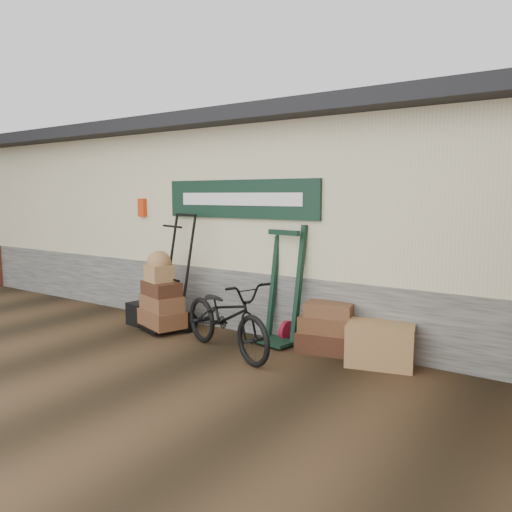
% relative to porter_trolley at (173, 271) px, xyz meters
% --- Properties ---
extents(ground, '(80.00, 80.00, 0.00)m').
position_rel_porter_trolley_xyz_m(ground, '(1.22, -0.54, -0.88)').
color(ground, black).
rests_on(ground, ground).
extents(station_building, '(14.40, 4.10, 3.20)m').
position_rel_porter_trolley_xyz_m(station_building, '(1.21, 2.20, 0.73)').
color(station_building, '#4C4C47').
rests_on(station_building, ground).
extents(porter_trolley, '(1.05, 0.91, 1.77)m').
position_rel_porter_trolley_xyz_m(porter_trolley, '(0.00, 0.00, 0.00)').
color(porter_trolley, black).
rests_on(porter_trolley, ground).
extents(green_barrow, '(0.66, 0.59, 1.61)m').
position_rel_porter_trolley_xyz_m(green_barrow, '(1.73, 0.31, -0.08)').
color(green_barrow, black).
rests_on(green_barrow, ground).
extents(suitcase_stack, '(0.82, 0.60, 0.66)m').
position_rel_porter_trolley_xyz_m(suitcase_stack, '(2.39, 0.31, -0.56)').
color(suitcase_stack, '#341D10').
rests_on(suitcase_stack, ground).
extents(wicker_hamper, '(0.87, 0.68, 0.50)m').
position_rel_porter_trolley_xyz_m(wicker_hamper, '(3.15, 0.20, -0.63)').
color(wicker_hamper, olive).
rests_on(wicker_hamper, ground).
extents(black_trunk, '(0.39, 0.35, 0.35)m').
position_rel_porter_trolley_xyz_m(black_trunk, '(-0.62, -0.12, -0.71)').
color(black_trunk, black).
rests_on(black_trunk, ground).
extents(bicycle, '(1.22, 1.95, 1.07)m').
position_rel_porter_trolley_xyz_m(bicycle, '(1.37, -0.48, -0.35)').
color(bicycle, black).
rests_on(bicycle, ground).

